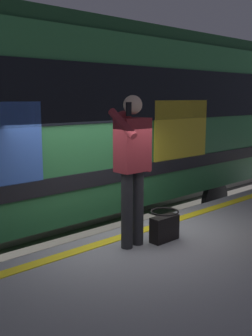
% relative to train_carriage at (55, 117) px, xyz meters
% --- Properties ---
extents(ground_plane, '(25.91, 25.91, 0.00)m').
position_rel_train_carriage_xyz_m(ground_plane, '(0.41, 2.26, -2.51)').
color(ground_plane, '#4C4742').
extents(platform, '(17.27, 3.74, 1.07)m').
position_rel_train_carriage_xyz_m(platform, '(0.41, 4.13, -1.97)').
color(platform, gray).
rests_on(platform, ground).
extents(safety_line, '(16.93, 0.16, 0.01)m').
position_rel_train_carriage_xyz_m(safety_line, '(0.41, 2.56, -1.43)').
color(safety_line, yellow).
rests_on(safety_line, platform).
extents(track_rail_near, '(22.46, 0.08, 0.16)m').
position_rel_train_carriage_xyz_m(track_rail_near, '(0.41, 0.71, -2.43)').
color(track_rail_near, slate).
rests_on(track_rail_near, ground).
extents(track_rail_far, '(22.46, 0.08, 0.16)m').
position_rel_train_carriage_xyz_m(track_rail_far, '(0.41, -0.72, -2.43)').
color(track_rail_far, slate).
rests_on(track_rail_far, ground).
extents(train_carriage, '(10.63, 2.85, 3.94)m').
position_rel_train_carriage_xyz_m(train_carriage, '(0.00, 0.00, 0.00)').
color(train_carriage, '#2D723F').
rests_on(train_carriage, ground).
extents(passenger, '(0.57, 0.55, 1.81)m').
position_rel_train_carriage_xyz_m(passenger, '(0.76, 2.86, -0.36)').
color(passenger, '#262628').
rests_on(passenger, platform).
extents(handbag, '(0.40, 0.36, 0.39)m').
position_rel_train_carriage_xyz_m(handbag, '(0.35, 3.01, -1.25)').
color(handbag, black).
rests_on(handbag, platform).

